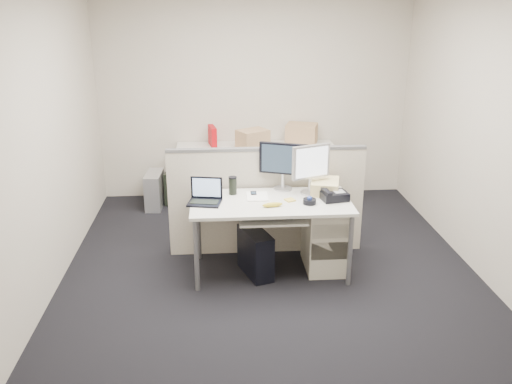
{
  "coord_description": "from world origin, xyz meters",
  "views": [
    {
      "loc": [
        -0.48,
        -4.72,
        2.53
      ],
      "look_at": [
        -0.13,
        0.15,
        0.77
      ],
      "focal_mm": 38.0,
      "sensor_mm": 36.0,
      "label": 1
    }
  ],
  "objects": [
    {
      "name": "trackball",
      "position": [
        0.35,
        -0.1,
        0.75
      ],
      "size": [
        0.14,
        0.14,
        0.05
      ],
      "primitive_type": "cylinder",
      "rotation": [
        0.0,
        0.0,
        0.14
      ],
      "color": "black",
      "rests_on": "desk"
    },
    {
      "name": "desk_phone",
      "position": [
        0.6,
        -0.01,
        0.77
      ],
      "size": [
        0.27,
        0.24,
        0.08
      ],
      "primitive_type": "cube",
      "rotation": [
        0.0,
        0.0,
        0.18
      ],
      "color": "black",
      "rests_on": "desk"
    },
    {
      "name": "cellphone",
      "position": [
        -0.15,
        0.2,
        0.74
      ],
      "size": [
        0.06,
        0.11,
        0.01
      ],
      "primitive_type": "cube",
      "rotation": [
        0.0,
        0.0,
        -0.02
      ],
      "color": "black",
      "rests_on": "desk"
    },
    {
      "name": "cardboard_box_left",
      "position": [
        -0.05,
        1.81,
        0.85
      ],
      "size": [
        0.44,
        0.41,
        0.27
      ],
      "primitive_type": "cube",
      "rotation": [
        0.0,
        0.0,
        0.53
      ],
      "color": "tan",
      "rests_on": "back_counter"
    },
    {
      "name": "drawer_pedestal",
      "position": [
        0.55,
        0.05,
        0.33
      ],
      "size": [
        0.4,
        0.55,
        0.65
      ],
      "primitive_type": "cube",
      "color": "beige",
      "rests_on": "floor"
    },
    {
      "name": "laptop",
      "position": [
        -0.62,
        -0.02,
        0.84
      ],
      "size": [
        0.34,
        0.28,
        0.22
      ],
      "primitive_type": "cube",
      "rotation": [
        0.0,
        0.0,
        -0.19
      ],
      "color": "black",
      "rests_on": "desk"
    },
    {
      "name": "back_counter",
      "position": [
        0.0,
        1.93,
        0.36
      ],
      "size": [
        2.0,
        0.6,
        0.72
      ],
      "primitive_type": "cube",
      "color": "beige",
      "rests_on": "floor"
    },
    {
      "name": "banana",
      "position": [
        0.0,
        -0.15,
        0.75
      ],
      "size": [
        0.2,
        0.08,
        0.04
      ],
      "primitive_type": "ellipsoid",
      "rotation": [
        0.0,
        0.0,
        0.17
      ],
      "color": "gold",
      "rests_on": "desk"
    },
    {
      "name": "monitor_small",
      "position": [
        0.4,
        0.18,
        0.97
      ],
      "size": [
        0.44,
        0.32,
        0.48
      ],
      "primitive_type": "cube",
      "rotation": [
        0.0,
        0.0,
        0.37
      ],
      "color": "#B7B7BC",
      "rests_on": "desk"
    },
    {
      "name": "sticky_pad",
      "position": [
        0.18,
        0.0,
        0.74
      ],
      "size": [
        0.11,
        0.11,
        0.01
      ],
      "primitive_type": "cube",
      "rotation": [
        0.0,
        0.0,
        0.43
      ],
      "color": "gold",
      "rests_on": "desk"
    },
    {
      "name": "pc_tower_spare_silver",
      "position": [
        -1.3,
        1.84,
        0.22
      ],
      "size": [
        0.22,
        0.49,
        0.45
      ],
      "primitive_type": "cube",
      "rotation": [
        0.0,
        0.0,
        -0.06
      ],
      "color": "#B7B7BC",
      "rests_on": "floor"
    },
    {
      "name": "wall_right",
      "position": [
        2.0,
        0.0,
        1.35
      ],
      "size": [
        0.02,
        4.5,
        2.7
      ],
      "primitive_type": "cube",
      "color": "beige",
      "rests_on": "ground"
    },
    {
      "name": "keyboard",
      "position": [
        -0.05,
        -0.14,
        0.64
      ],
      "size": [
        0.46,
        0.17,
        0.03
      ],
      "primitive_type": "cube",
      "rotation": [
        0.0,
        0.0,
        0.0
      ],
      "color": "black",
      "rests_on": "keyboard_tray"
    },
    {
      "name": "monitor_main",
      "position": [
        0.15,
        0.32,
        0.97
      ],
      "size": [
        0.51,
        0.33,
        0.48
      ],
      "primitive_type": "cube",
      "rotation": [
        0.0,
        0.0,
        -0.35
      ],
      "color": "black",
      "rests_on": "desk"
    },
    {
      "name": "pc_tower_desk",
      "position": [
        -0.15,
        -0.05,
        0.22
      ],
      "size": [
        0.33,
        0.51,
        0.45
      ],
      "primitive_type": "cube",
      "rotation": [
        0.0,
        0.0,
        0.33
      ],
      "color": "black",
      "rests_on": "floor"
    },
    {
      "name": "floor",
      "position": [
        0.0,
        0.0,
        -0.01
      ],
      "size": [
        4.0,
        4.5,
        0.01
      ],
      "primitive_type": "cube",
      "color": "black",
      "rests_on": "ground"
    },
    {
      "name": "paper_stack",
      "position": [
        -0.12,
        0.12,
        0.74
      ],
      "size": [
        0.2,
        0.26,
        0.01
      ],
      "primitive_type": "cube",
      "rotation": [
        0.0,
        0.0,
        -0.01
      ],
      "color": "white",
      "rests_on": "desk"
    },
    {
      "name": "manila_folders",
      "position": [
        0.55,
        0.2,
        0.79
      ],
      "size": [
        0.33,
        0.39,
        0.13
      ],
      "primitive_type": "cube",
      "rotation": [
        0.0,
        0.0,
        -0.24
      ],
      "color": "#C8B978",
      "rests_on": "desk"
    },
    {
      "name": "keyboard_tray",
      "position": [
        0.0,
        -0.18,
        0.62
      ],
      "size": [
        0.62,
        0.32,
        0.02
      ],
      "primitive_type": "cube",
      "color": "beige",
      "rests_on": "desk"
    },
    {
      "name": "cubicle_partition",
      "position": [
        0.0,
        0.45,
        0.55
      ],
      "size": [
        2.0,
        0.06,
        1.1
      ],
      "primitive_type": "cube",
      "color": "beige",
      "rests_on": "floor"
    },
    {
      "name": "red_binder",
      "position": [
        -0.55,
        2.03,
        0.85
      ],
      "size": [
        0.12,
        0.3,
        0.27
      ],
      "primitive_type": "cube",
      "rotation": [
        0.0,
        0.0,
        0.18
      ],
      "color": "#A7070E",
      "rests_on": "back_counter"
    },
    {
      "name": "cardboard_box_right",
      "position": [
        0.6,
        2.05,
        0.86
      ],
      "size": [
        0.46,
        0.4,
        0.28
      ],
      "primitive_type": "cube",
      "rotation": [
        0.0,
        0.0,
        -0.31
      ],
      "color": "tan",
      "rests_on": "back_counter"
    },
    {
      "name": "desk",
      "position": [
        0.0,
        0.0,
        0.66
      ],
      "size": [
        1.5,
        0.75,
        0.73
      ],
      "color": "beige",
      "rests_on": "floor"
    },
    {
      "name": "wall_front",
      "position": [
        0.0,
        -2.25,
        1.35
      ],
      "size": [
        4.0,
        0.02,
        2.7
      ],
      "primitive_type": "cube",
      "color": "beige",
      "rests_on": "ground"
    },
    {
      "name": "wall_back",
      "position": [
        0.0,
        2.25,
        1.35
      ],
      "size": [
        4.0,
        0.02,
        2.7
      ],
      "primitive_type": "cube",
      "color": "beige",
      "rests_on": "ground"
    },
    {
      "name": "pc_tower_spare_dark",
      "position": [
        -1.05,
        2.03,
        0.21
      ],
      "size": [
        0.27,
        0.48,
        0.43
      ],
      "primitive_type": "cube",
      "rotation": [
        0.0,
        0.0,
        -0.19
      ],
      "color": "black",
      "rests_on": "floor"
    },
    {
      "name": "wall_left",
      "position": [
        -2.0,
        0.0,
        1.35
      ],
      "size": [
        0.02,
        4.5,
        2.7
      ],
      "primitive_type": "cube",
      "color": "beige",
      "rests_on": "ground"
    },
    {
      "name": "travel_mug",
      "position": [
        -0.35,
        0.22,
        0.81
      ],
      "size": [
        0.1,
        0.1,
        0.16
      ],
      "primitive_type": "cylinder",
      "rotation": [
        0.0,
        0.0,
        -0.42
      ],
      "color": "black",
      "rests_on": "desk"
    }
  ]
}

